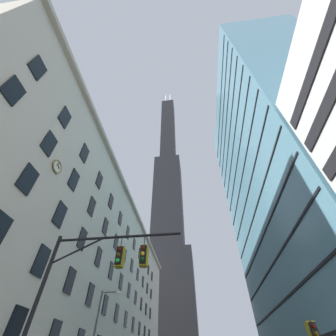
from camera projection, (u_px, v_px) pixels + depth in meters
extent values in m
cube|color=beige|center=(88.00, 277.00, 36.93)|extent=(12.92, 71.46, 27.71)
cube|color=#B2A893|center=(135.00, 209.00, 45.45)|extent=(0.70, 71.46, 0.60)
cube|color=black|center=(15.00, 326.00, 13.98)|extent=(0.14, 1.40, 2.20)
cube|color=black|center=(54.00, 336.00, 17.55)|extent=(0.14, 1.40, 2.20)
cube|color=black|center=(41.00, 261.00, 16.89)|extent=(0.14, 1.40, 2.20)
cube|color=black|center=(70.00, 281.00, 20.47)|extent=(0.14, 1.40, 2.20)
cube|color=black|center=(90.00, 295.00, 24.04)|extent=(0.14, 1.40, 2.20)
cube|color=black|center=(105.00, 305.00, 27.61)|extent=(0.14, 1.40, 2.20)
cube|color=black|center=(117.00, 313.00, 31.19)|extent=(0.14, 1.40, 2.20)
cube|color=black|center=(126.00, 319.00, 34.76)|extent=(0.14, 1.40, 2.20)
cube|color=black|center=(133.00, 324.00, 38.33)|extent=(0.14, 1.40, 2.20)
cube|color=black|center=(139.00, 329.00, 41.91)|extent=(0.14, 1.40, 2.20)
cube|color=black|center=(145.00, 332.00, 45.48)|extent=(0.14, 1.40, 2.20)
cube|color=black|center=(149.00, 335.00, 49.05)|extent=(0.14, 1.40, 2.20)
cube|color=black|center=(28.00, 179.00, 16.23)|extent=(0.14, 1.40, 2.20)
cube|color=black|center=(60.00, 214.00, 19.81)|extent=(0.14, 1.40, 2.20)
cube|color=black|center=(82.00, 239.00, 23.38)|extent=(0.14, 1.40, 2.20)
cube|color=black|center=(99.00, 257.00, 26.95)|extent=(0.14, 1.40, 2.20)
cube|color=black|center=(111.00, 271.00, 30.53)|extent=(0.14, 1.40, 2.20)
cube|color=black|center=(121.00, 281.00, 34.10)|extent=(0.14, 1.40, 2.20)
cube|color=black|center=(129.00, 290.00, 37.67)|extent=(0.14, 1.40, 2.20)
cube|color=black|center=(136.00, 298.00, 41.25)|extent=(0.14, 1.40, 2.20)
cube|color=black|center=(141.00, 304.00, 44.82)|extent=(0.14, 1.40, 2.20)
cube|color=black|center=(146.00, 309.00, 48.39)|extent=(0.14, 1.40, 2.20)
cube|color=black|center=(150.00, 313.00, 51.96)|extent=(0.14, 1.40, 2.20)
cube|color=black|center=(13.00, 90.00, 15.57)|extent=(0.14, 1.40, 2.20)
cube|color=black|center=(49.00, 143.00, 19.15)|extent=(0.14, 1.40, 2.20)
cube|color=black|center=(74.00, 180.00, 22.72)|extent=(0.14, 1.40, 2.20)
cube|color=black|center=(92.00, 206.00, 26.29)|extent=(0.14, 1.40, 2.20)
cube|color=black|center=(105.00, 226.00, 29.87)|extent=(0.14, 1.40, 2.20)
cube|color=black|center=(116.00, 242.00, 33.44)|extent=(0.14, 1.40, 2.20)
cube|color=black|center=(125.00, 255.00, 37.01)|extent=(0.14, 1.40, 2.20)
cube|color=black|center=(132.00, 266.00, 40.59)|extent=(0.14, 1.40, 2.20)
cube|color=black|center=(138.00, 274.00, 44.16)|extent=(0.14, 1.40, 2.20)
cube|color=black|center=(143.00, 282.00, 47.73)|extent=(0.14, 1.40, 2.20)
cube|color=black|center=(147.00, 288.00, 51.30)|extent=(0.14, 1.40, 2.20)
cube|color=black|center=(151.00, 294.00, 54.88)|extent=(0.14, 1.40, 2.20)
cube|color=black|center=(38.00, 68.00, 18.49)|extent=(0.14, 1.40, 2.20)
cube|color=black|center=(65.00, 117.00, 22.06)|extent=(0.14, 1.40, 2.20)
cube|color=black|center=(84.00, 153.00, 25.63)|extent=(0.14, 1.40, 2.20)
cube|color=black|center=(99.00, 180.00, 29.21)|extent=(0.14, 1.40, 2.20)
cube|color=black|center=(111.00, 201.00, 32.78)|extent=(0.14, 1.40, 2.20)
cube|color=black|center=(120.00, 218.00, 36.35)|extent=(0.14, 1.40, 2.20)
cube|color=black|center=(128.00, 232.00, 39.93)|extent=(0.14, 1.40, 2.20)
cube|color=black|center=(134.00, 244.00, 43.50)|extent=(0.14, 1.40, 2.20)
cube|color=black|center=(140.00, 254.00, 47.07)|extent=(0.14, 1.40, 2.20)
cube|color=black|center=(144.00, 262.00, 50.65)|extent=(0.14, 1.40, 2.20)
cube|color=black|center=(148.00, 270.00, 54.22)|extent=(0.14, 1.40, 2.20)
cube|color=black|center=(152.00, 276.00, 57.79)|extent=(0.14, 1.40, 2.20)
torus|color=olive|center=(57.00, 167.00, 19.94)|extent=(0.12, 1.31, 1.31)
cylinder|color=silver|center=(57.00, 167.00, 19.94)|extent=(0.05, 1.13, 1.13)
cube|color=black|center=(59.00, 167.00, 20.07)|extent=(0.03, 0.33, 0.23)
cube|color=black|center=(58.00, 164.00, 20.00)|extent=(0.03, 0.28, 0.47)
cube|color=black|center=(168.00, 308.00, 89.21)|extent=(23.28, 23.28, 43.21)
cube|color=black|center=(168.00, 202.00, 126.00)|extent=(16.30, 16.30, 62.84)
cube|color=black|center=(168.00, 130.00, 175.04)|extent=(10.48, 10.48, 78.55)
cylinder|color=silver|center=(166.00, 101.00, 209.10)|extent=(1.20, 1.20, 19.11)
cylinder|color=silver|center=(170.00, 100.00, 208.72)|extent=(1.20, 1.20, 19.11)
cube|color=black|center=(319.00, 52.00, 15.02)|extent=(0.16, 12.47, 1.10)
cube|color=teal|center=(282.00, 170.00, 40.00)|extent=(15.01, 35.87, 58.33)
cube|color=black|center=(281.00, 303.00, 26.00)|extent=(0.12, 34.87, 0.24)
cube|color=black|center=(270.00, 268.00, 28.78)|extent=(0.12, 34.87, 0.24)
cube|color=black|center=(261.00, 240.00, 31.55)|extent=(0.12, 34.87, 0.24)
cube|color=black|center=(254.00, 216.00, 34.32)|extent=(0.12, 34.87, 0.24)
cube|color=black|center=(247.00, 196.00, 37.10)|extent=(0.12, 34.87, 0.24)
cube|color=black|center=(242.00, 178.00, 39.87)|extent=(0.12, 34.87, 0.24)
cube|color=black|center=(237.00, 163.00, 42.65)|extent=(0.12, 34.87, 0.24)
cube|color=black|center=(233.00, 150.00, 45.42)|extent=(0.12, 34.87, 0.24)
cube|color=black|center=(229.00, 138.00, 48.20)|extent=(0.12, 34.87, 0.24)
cube|color=black|center=(226.00, 128.00, 50.97)|extent=(0.12, 34.87, 0.24)
cube|color=black|center=(223.00, 118.00, 53.75)|extent=(0.12, 34.87, 0.24)
cube|color=black|center=(220.00, 110.00, 56.52)|extent=(0.12, 34.87, 0.24)
cylinder|color=black|center=(33.00, 312.00, 9.81)|extent=(0.20, 0.20, 7.32)
cylinder|color=black|center=(118.00, 237.00, 11.87)|extent=(6.92, 0.14, 0.14)
cylinder|color=black|center=(79.00, 250.00, 11.64)|extent=(2.85, 0.10, 1.44)
cylinder|color=black|center=(121.00, 242.00, 11.64)|extent=(0.04, 0.04, 0.60)
cube|color=black|center=(119.00, 256.00, 11.12)|extent=(0.30, 0.30, 0.90)
cube|color=olive|center=(120.00, 257.00, 11.24)|extent=(0.40, 0.40, 1.04)
sphere|color=#450808|center=(119.00, 249.00, 11.20)|extent=(0.20, 0.20, 0.20)
sphere|color=#4B3A08|center=(118.00, 255.00, 11.00)|extent=(0.20, 0.20, 0.20)
sphere|color=green|center=(118.00, 260.00, 10.81)|extent=(0.20, 0.20, 0.20)
cylinder|color=black|center=(144.00, 241.00, 11.52)|extent=(0.04, 0.04, 0.60)
cube|color=black|center=(143.00, 255.00, 11.00)|extent=(0.30, 0.30, 0.90)
cube|color=olive|center=(144.00, 256.00, 11.12)|extent=(0.40, 0.40, 1.04)
sphere|color=#450808|center=(143.00, 248.00, 11.08)|extent=(0.20, 0.20, 0.20)
sphere|color=yellow|center=(143.00, 253.00, 10.89)|extent=(0.20, 0.20, 0.20)
sphere|color=#083D10|center=(142.00, 259.00, 10.69)|extent=(0.20, 0.20, 0.20)
cube|color=black|center=(315.00, 334.00, 10.17)|extent=(0.30, 0.30, 0.90)
cube|color=olive|center=(314.00, 335.00, 10.29)|extent=(0.40, 0.40, 1.04)
sphere|color=#450808|center=(313.00, 326.00, 10.25)|extent=(0.20, 0.20, 0.20)
sphere|color=#4B3A08|center=(316.00, 334.00, 10.05)|extent=(0.20, 0.20, 0.20)
cylinder|color=#47474C|center=(110.00, 292.00, 21.33)|extent=(1.63, 0.10, 0.10)
ellipsoid|color=#EFE5C6|center=(118.00, 293.00, 21.19)|extent=(0.56, 0.32, 0.24)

